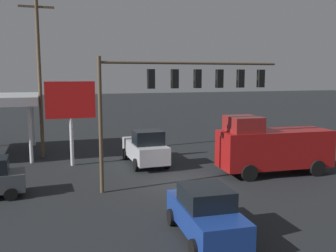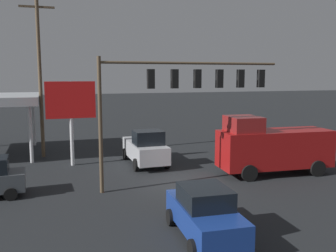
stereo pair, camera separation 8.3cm
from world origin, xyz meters
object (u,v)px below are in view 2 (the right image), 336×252
(sedan_waiting, at_px, (205,213))
(pickup_parked, at_px, (145,148))
(delivery_truck, at_px, (272,147))
(price_sign, at_px, (71,103))
(traffic_signal_assembly, at_px, (184,86))
(utility_pole, at_px, (40,75))

(sedan_waiting, xyz_separation_m, pickup_parked, (-0.80, -11.73, 0.16))
(delivery_truck, bearing_deg, price_sign, -23.98)
(sedan_waiting, relative_size, pickup_parked, 0.86)
(traffic_signal_assembly, relative_size, delivery_truck, 1.45)
(traffic_signal_assembly, height_order, utility_pole, utility_pole)
(delivery_truck, distance_m, pickup_parked, 8.18)
(traffic_signal_assembly, relative_size, utility_pole, 0.89)
(utility_pole, distance_m, price_sign, 4.24)
(price_sign, distance_m, delivery_truck, 13.06)
(traffic_signal_assembly, distance_m, delivery_truck, 6.94)
(utility_pole, xyz_separation_m, pickup_parked, (-6.55, 4.62, -4.83))
(traffic_signal_assembly, xyz_separation_m, pickup_parked, (0.80, -5.15, -4.29))
(price_sign, relative_size, delivery_truck, 0.80)
(pickup_parked, bearing_deg, sedan_waiting, -3.96)
(utility_pole, height_order, delivery_truck, utility_pole)
(price_sign, distance_m, pickup_parked, 5.72)
(price_sign, bearing_deg, utility_pole, -60.93)
(price_sign, xyz_separation_m, pickup_parked, (-4.69, 1.27, -3.03))
(pickup_parked, bearing_deg, delivery_truck, 54.52)
(sedan_waiting, height_order, pickup_parked, pickup_parked)
(price_sign, relative_size, pickup_parked, 1.07)
(traffic_signal_assembly, bearing_deg, delivery_truck, -175.90)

